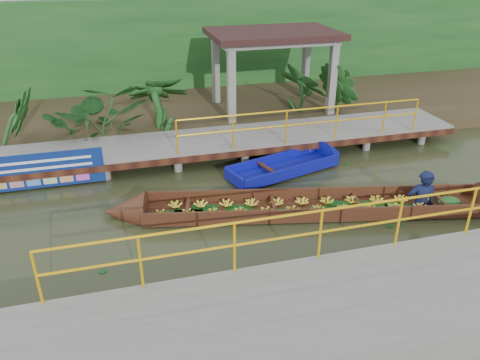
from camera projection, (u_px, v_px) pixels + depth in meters
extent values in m
plane|color=#2B3018|center=(235.00, 212.00, 11.40)|extent=(80.00, 80.00, 0.00)
cube|color=#352B1A|center=(186.00, 110.00, 17.77)|extent=(30.00, 8.00, 0.45)
cube|color=slate|center=(206.00, 141.00, 14.19)|extent=(16.00, 2.00, 0.15)
cube|color=black|center=(213.00, 156.00, 13.37)|extent=(16.00, 0.12, 0.18)
cylinder|color=#E0A40B|center=(305.00, 109.00, 13.53)|extent=(7.50, 0.05, 0.05)
cylinder|color=#E0A40B|center=(304.00, 124.00, 13.73)|extent=(7.50, 0.05, 0.05)
cylinder|color=#E0A40B|center=(304.00, 126.00, 13.75)|extent=(0.05, 0.05, 1.00)
cylinder|color=slate|center=(68.00, 176.00, 12.70)|extent=(0.24, 0.24, 0.55)
cylinder|color=slate|center=(71.00, 153.00, 14.08)|extent=(0.24, 0.24, 0.55)
cylinder|color=slate|center=(143.00, 168.00, 13.16)|extent=(0.24, 0.24, 0.55)
cylinder|color=slate|center=(138.00, 146.00, 14.54)|extent=(0.24, 0.24, 0.55)
cylinder|color=slate|center=(212.00, 160.00, 13.63)|extent=(0.24, 0.24, 0.55)
cylinder|color=slate|center=(202.00, 140.00, 15.01)|extent=(0.24, 0.24, 0.55)
cylinder|color=slate|center=(277.00, 153.00, 14.09)|extent=(0.24, 0.24, 0.55)
cylinder|color=slate|center=(261.00, 134.00, 15.47)|extent=(0.24, 0.24, 0.55)
cylinder|color=slate|center=(338.00, 146.00, 14.56)|extent=(0.24, 0.24, 0.55)
cylinder|color=slate|center=(317.00, 129.00, 15.94)|extent=(0.24, 0.24, 0.55)
cylinder|color=slate|center=(395.00, 140.00, 15.02)|extent=(0.24, 0.24, 0.55)
cylinder|color=slate|center=(370.00, 124.00, 16.40)|extent=(0.24, 0.24, 0.55)
cylinder|color=slate|center=(212.00, 160.00, 13.63)|extent=(0.24, 0.24, 0.55)
cube|color=slate|center=(355.00, 311.00, 7.87)|extent=(18.00, 2.40, 0.70)
cylinder|color=#E0A40B|center=(333.00, 209.00, 8.26)|extent=(10.00, 0.05, 0.05)
cylinder|color=#E0A40B|center=(331.00, 230.00, 8.46)|extent=(10.00, 0.05, 0.05)
cylinder|color=#E0A40B|center=(330.00, 233.00, 8.48)|extent=(0.05, 0.05, 1.00)
cube|color=slate|center=(231.00, 89.00, 15.36)|extent=(0.25, 0.25, 2.80)
cube|color=slate|center=(332.00, 82.00, 16.19)|extent=(0.25, 0.25, 2.80)
cube|color=slate|center=(216.00, 72.00, 17.43)|extent=(0.25, 0.25, 2.80)
cube|color=slate|center=(306.00, 66.00, 18.27)|extent=(0.25, 0.25, 2.80)
cube|color=slate|center=(273.00, 39.00, 16.23)|extent=(4.00, 2.60, 0.12)
cube|color=black|center=(273.00, 33.00, 16.14)|extent=(4.40, 3.00, 0.20)
cube|color=#16461A|center=(174.00, 50.00, 19.13)|extent=(30.00, 0.80, 4.00)
cube|color=#3B1D10|center=(316.00, 210.00, 11.38)|extent=(8.31, 2.73, 0.06)
cube|color=#3B1D10|center=(312.00, 194.00, 11.78)|extent=(8.11, 1.78, 0.35)
cube|color=#3B1D10|center=(321.00, 215.00, 10.85)|extent=(8.11, 1.78, 0.35)
cone|color=#3B1D10|center=(125.00, 212.00, 11.12)|extent=(1.22, 1.19, 0.99)
ellipsoid|color=#16461A|center=(449.00, 202.00, 11.49)|extent=(0.66, 0.57, 0.27)
imported|color=#0F1637|center=(427.00, 171.00, 11.06)|extent=(0.79, 0.63, 1.91)
cube|color=#0D108F|center=(283.00, 170.00, 13.30)|extent=(3.39, 1.87, 0.11)
cube|color=#0D108F|center=(273.00, 160.00, 13.61)|extent=(3.13, 1.00, 0.32)
cube|color=#0D108F|center=(294.00, 172.00, 12.87)|extent=(3.13, 1.00, 0.32)
cube|color=#0D108F|center=(234.00, 179.00, 12.48)|extent=(0.34, 0.95, 0.32)
cone|color=#0D108F|center=(332.00, 154.00, 14.14)|extent=(0.88, 1.06, 0.91)
cube|color=black|center=(268.00, 168.00, 12.97)|extent=(0.39, 0.96, 0.05)
cube|color=navy|center=(42.00, 171.00, 12.22)|extent=(3.15, 0.03, 0.98)
cube|color=white|center=(40.00, 161.00, 12.09)|extent=(2.56, 0.01, 0.07)
cube|color=white|center=(41.00, 168.00, 12.18)|extent=(2.56, 0.01, 0.07)
imported|color=#16461A|center=(11.00, 117.00, 14.14)|extent=(1.15, 1.15, 1.44)
imported|color=#16461A|center=(97.00, 110.00, 14.72)|extent=(1.15, 1.15, 1.44)
imported|color=#16461A|center=(161.00, 105.00, 15.19)|extent=(1.15, 1.15, 1.44)
imported|color=#16461A|center=(304.00, 94.00, 16.35)|extent=(1.15, 1.15, 1.44)
imported|color=#16461A|center=(343.00, 91.00, 16.69)|extent=(1.15, 1.15, 1.44)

